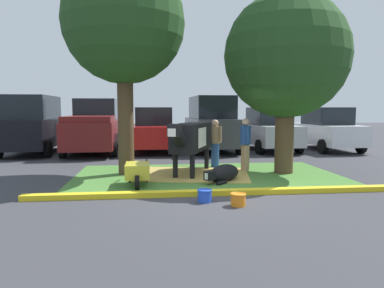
% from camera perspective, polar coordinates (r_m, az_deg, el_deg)
% --- Properties ---
extents(ground_plane, '(80.00, 80.00, 0.00)m').
position_cam_1_polar(ground_plane, '(8.64, 4.18, -7.51)').
color(ground_plane, '#38383D').
extents(grass_island, '(7.65, 4.42, 0.02)m').
position_cam_1_polar(grass_island, '(10.62, 2.46, -4.99)').
color(grass_island, '#477A33').
rests_on(grass_island, ground).
extents(curb_yellow, '(8.85, 0.24, 0.12)m').
position_cam_1_polar(curb_yellow, '(8.33, 5.03, -7.59)').
color(curb_yellow, yellow).
rests_on(curb_yellow, ground).
extents(hay_bedding, '(3.59, 2.95, 0.04)m').
position_cam_1_polar(hay_bedding, '(10.69, 0.18, -4.83)').
color(hay_bedding, tan).
rests_on(hay_bedding, ground).
extents(shade_tree_left, '(3.52, 3.52, 6.19)m').
position_cam_1_polar(shade_tree_left, '(11.11, -10.66, 18.11)').
color(shade_tree_left, '#4C3823').
rests_on(shade_tree_left, ground).
extents(shade_tree_right, '(3.68, 3.68, 5.36)m').
position_cam_1_polar(shade_tree_right, '(11.33, 14.62, 13.18)').
color(shade_tree_right, '#4C3823').
rests_on(shade_tree_right, ground).
extents(cow_holstein, '(1.58, 3.01, 1.57)m').
position_cam_1_polar(cow_holstein, '(10.64, -0.15, 1.04)').
color(cow_holstein, black).
rests_on(cow_holstein, ground).
extents(calf_lying, '(1.19, 1.11, 0.48)m').
position_cam_1_polar(calf_lying, '(9.69, 4.97, -4.65)').
color(calf_lying, black).
rests_on(calf_lying, ground).
extents(person_handler, '(0.34, 0.53, 1.66)m').
position_cam_1_polar(person_handler, '(11.39, 8.41, 0.15)').
color(person_handler, '#9E7F5B').
rests_on(person_handler, ground).
extents(person_visitor_near, '(0.37, 0.43, 1.60)m').
position_cam_1_polar(person_visitor_near, '(12.04, 3.67, 0.32)').
color(person_visitor_near, '#23478C').
rests_on(person_visitor_near, ground).
extents(wheelbarrow, '(0.60, 1.60, 0.63)m').
position_cam_1_polar(wheelbarrow, '(9.26, -8.56, -4.24)').
color(wheelbarrow, gold).
rests_on(wheelbarrow, ground).
extents(bucket_blue, '(0.32, 0.32, 0.27)m').
position_cam_1_polar(bucket_blue, '(7.68, 2.00, -8.09)').
color(bucket_blue, blue).
rests_on(bucket_blue, ground).
extents(bucket_orange, '(0.33, 0.33, 0.26)m').
position_cam_1_polar(bucket_orange, '(7.43, 7.28, -8.63)').
color(bucket_orange, orange).
rests_on(bucket_orange, ground).
extents(suv_black, '(2.20, 4.64, 2.52)m').
position_cam_1_polar(suv_black, '(17.29, -23.68, 2.83)').
color(suv_black, black).
rests_on(suv_black, ground).
extents(pickup_truck_maroon, '(2.31, 5.44, 2.42)m').
position_cam_1_polar(pickup_truck_maroon, '(16.88, -15.15, 2.52)').
color(pickup_truck_maroon, maroon).
rests_on(pickup_truck_maroon, ground).
extents(sedan_red, '(2.09, 4.44, 2.02)m').
position_cam_1_polar(sedan_red, '(16.73, -6.13, 2.21)').
color(sedan_red, red).
rests_on(sedan_red, ground).
extents(suv_dark_grey, '(2.20, 4.64, 2.52)m').
position_cam_1_polar(suv_dark_grey, '(16.79, 3.03, 3.22)').
color(suv_dark_grey, '#3D3D42').
rests_on(suv_dark_grey, ground).
extents(sedan_blue, '(2.09, 4.44, 2.02)m').
position_cam_1_polar(sedan_blue, '(17.41, 11.94, 2.25)').
color(sedan_blue, '#B7B7BC').
rests_on(sedan_blue, ground).
extents(hatchback_white, '(2.09, 4.44, 2.02)m').
position_cam_1_polar(hatchback_white, '(18.34, 20.38, 2.18)').
color(hatchback_white, silver).
rests_on(hatchback_white, ground).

